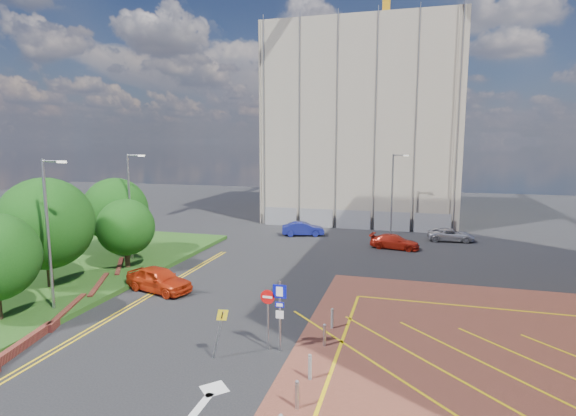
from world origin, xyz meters
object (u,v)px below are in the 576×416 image
at_px(lamp_left_far, 130,202).
at_px(car_silver_back, 451,235).
at_px(tree_d, 116,210).
at_px(warning_sign, 220,328).
at_px(lamp_back, 393,191).
at_px(car_red_left, 159,279).
at_px(car_blue_back, 303,229).
at_px(tree_b, 46,224).
at_px(sign_cluster, 275,308).
at_px(lamp_left_near, 49,228).
at_px(car_red_back, 395,242).
at_px(tree_c, 126,227).

xyz_separation_m(lamp_left_far, car_silver_back, (23.94, 14.57, -4.07)).
xyz_separation_m(tree_d, warning_sign, (14.78, -13.42, -2.44)).
distance_m(lamp_back, car_red_left, 25.23).
distance_m(tree_d, car_blue_back, 17.58).
xyz_separation_m(tree_b, lamp_back, (19.58, 23.00, 0.12)).
relative_size(sign_cluster, warning_sign, 1.42).
relative_size(lamp_left_near, car_red_back, 1.91).
height_order(warning_sign, car_silver_back, warning_sign).
relative_size(tree_d, car_silver_back, 1.44).
distance_m(warning_sign, car_red_back, 23.38).
distance_m(tree_c, lamp_left_far, 2.65).
bearing_deg(car_blue_back, sign_cluster, 173.80).
bearing_deg(car_red_back, car_blue_back, 78.51).
height_order(tree_d, warning_sign, tree_d).
bearing_deg(lamp_left_near, tree_b, 135.75).
xyz_separation_m(sign_cluster, car_red_left, (-9.28, 5.73, -1.19)).
relative_size(warning_sign, car_blue_back, 0.55).
bearing_deg(car_red_left, warning_sign, -118.35).
relative_size(lamp_back, car_red_back, 1.91).
height_order(lamp_left_far, car_silver_back, lamp_left_far).
xyz_separation_m(tree_c, car_red_left, (4.52, -3.29, -2.43)).
bearing_deg(lamp_left_far, sign_cluster, -36.82).
xyz_separation_m(lamp_left_far, sign_cluster, (14.72, -11.02, -2.71)).
bearing_deg(car_red_back, tree_b, 138.52).
distance_m(car_blue_back, car_red_back, 9.47).
xyz_separation_m(tree_c, tree_d, (-3.00, 3.00, 0.68)).
bearing_deg(lamp_back, tree_d, -143.91).
bearing_deg(lamp_back, car_silver_back, -14.71).
relative_size(lamp_left_far, car_red_left, 1.79).
height_order(car_red_left, car_red_back, car_red_left).
xyz_separation_m(tree_c, lamp_left_far, (-0.92, 2.00, 1.47)).
bearing_deg(warning_sign, car_silver_back, 67.39).
distance_m(tree_c, car_blue_back, 17.99).
xyz_separation_m(tree_b, car_red_left, (6.52, 1.71, -3.47)).
xyz_separation_m(tree_d, lamp_left_near, (4.08, -11.00, 0.79)).
height_order(lamp_left_far, car_red_back, lamp_left_far).
bearing_deg(lamp_left_far, car_silver_back, 31.33).
bearing_deg(sign_cluster, car_red_left, 148.31).
relative_size(lamp_left_near, car_red_left, 1.79).
relative_size(tree_d, car_blue_back, 1.48).
height_order(lamp_left_far, lamp_back, lamp_left_far).
xyz_separation_m(tree_d, car_blue_back, (12.18, 12.27, -3.19)).
height_order(lamp_back, car_blue_back, lamp_back).
height_order(lamp_back, car_silver_back, lamp_back).
distance_m(car_blue_back, car_silver_back, 13.90).
distance_m(lamp_left_far, car_silver_back, 28.32).
relative_size(tree_d, car_red_back, 1.45).
relative_size(tree_d, lamp_left_far, 0.76).
xyz_separation_m(lamp_left_near, car_blue_back, (8.10, 23.27, -3.98)).
distance_m(tree_d, lamp_back, 25.47).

